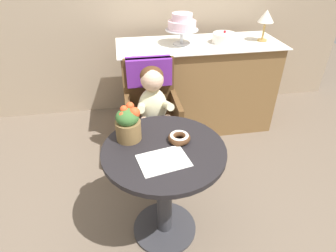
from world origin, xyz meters
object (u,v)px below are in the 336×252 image
Objects in this scene: cafe_table at (164,176)px; donut_front at (179,137)px; wicker_chair at (151,99)px; flower_vase at (128,123)px; round_layer_cake at (224,38)px; seated_child at (153,105)px; tiered_cake_stand at (182,24)px; table_lamp at (266,17)px.

donut_front is at bearing 28.67° from cafe_table.
flower_vase is at bearing -105.38° from wicker_chair.
flower_vase is at bearing -130.16° from round_layer_cake.
tiered_cake_stand is (0.36, 0.71, 0.40)m from seated_child.
cafe_table is at bearing -151.33° from donut_front.
seated_child is at bearing 66.46° from flower_vase.
cafe_table is 0.62m from seated_child.
tiered_cake_stand is at bearing 62.95° from seated_child.
flower_vase is 0.73× the size of tiered_cake_stand.
seated_child reaches higher than wicker_chair.
round_layer_cake is at bearing 37.17° from wicker_chair.
wicker_chair is 0.71m from donut_front.
table_lamp is at bearing -2.02° from tiered_cake_stand.
round_layer_cake is (0.40, -0.03, -0.14)m from tiered_cake_stand.
table_lamp reaches higher than donut_front.
cafe_table is at bearing -88.39° from wicker_chair.
flower_vase is at bearing -113.54° from seated_child.
round_layer_cake is at bearing 49.84° from flower_vase.
seated_child is at bearing -87.33° from wicker_chair.
donut_front is (0.10, 0.06, 0.24)m from cafe_table.
cafe_table is 1.47m from tiered_cake_stand.
donut_front is at bearing -119.01° from round_layer_cake.
flower_vase is at bearing 145.10° from cafe_table.
table_lamp is (0.39, -0.00, 0.17)m from round_layer_cake.
seated_child is at bearing -117.05° from tiered_cake_stand.
wicker_chair is 0.79m from tiered_cake_stand.
round_layer_cake is at bearing 58.62° from cafe_table.
flower_vase is 0.77× the size of table_lamp.
table_lamp is (1.15, 0.52, 0.48)m from wicker_chair.
table_lamp is at bearing 40.22° from flower_vase.
table_lamp is (1.16, 1.27, 0.61)m from cafe_table.
round_layer_cake is (0.78, 1.27, 0.44)m from cafe_table.
seated_child is 0.55m from donut_front.
seated_child is at bearing -138.29° from round_layer_cake.
flower_vase is 1.79m from table_lamp.
tiered_cake_stand is (0.27, 1.24, 0.34)m from donut_front.
round_layer_cake is 0.77× the size of table_lamp.
seated_child is 1.40m from table_lamp.
cafe_table is at bearing -132.41° from table_lamp.
flower_vase is at bearing -115.69° from tiered_cake_stand.
round_layer_cake is at bearing -3.90° from tiered_cake_stand.
round_layer_cake is at bearing 60.99° from donut_front.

